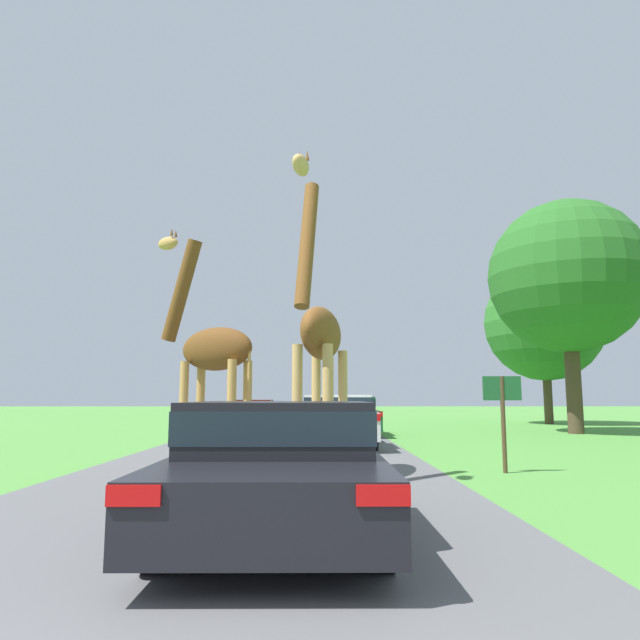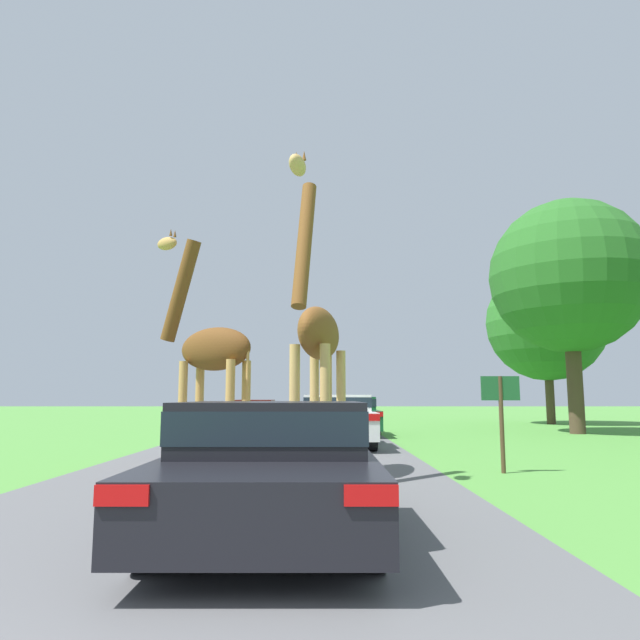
{
  "view_description": "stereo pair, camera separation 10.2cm",
  "coord_description": "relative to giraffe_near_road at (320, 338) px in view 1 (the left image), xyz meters",
  "views": [
    {
      "loc": [
        1.05,
        -0.84,
        1.36
      ],
      "look_at": [
        1.11,
        9.35,
        2.73
      ],
      "focal_mm": 32.0,
      "sensor_mm": 36.0,
      "label": 1
    },
    {
      "loc": [
        1.15,
        -0.84,
        1.36
      ],
      "look_at": [
        1.11,
        9.35,
        2.73
      ],
      "focal_mm": 32.0,
      "sensor_mm": 36.0,
      "label": 2
    }
  ],
  "objects": [
    {
      "name": "car_queue_left",
      "position": [
        -2.8,
        14.87,
        -1.74
      ],
      "size": [
        1.79,
        4.47,
        1.22
      ],
      "color": "#561914",
      "rests_on": "ground"
    },
    {
      "name": "sign_post",
      "position": [
        3.33,
        0.41,
        -1.19
      ],
      "size": [
        0.7,
        0.08,
        1.73
      ],
      "color": "#4C3823",
      "rests_on": "ground"
    },
    {
      "name": "road",
      "position": [
        -1.11,
        20.77,
        -2.4
      ],
      "size": [
        6.69,
        120.0,
        0.0
      ],
      "color": "#5B5B5E",
      "rests_on": "ground"
    },
    {
      "name": "giraffe_near_road",
      "position": [
        0.0,
        0.0,
        0.0
      ],
      "size": [
        1.05,
        2.98,
        5.3
      ],
      "rotation": [
        0.0,
        0.0,
        2.93
      ],
      "color": "tan",
      "rests_on": "ground"
    },
    {
      "name": "car_far_ahead",
      "position": [
        1.09,
        10.9,
        -1.68
      ],
      "size": [
        1.98,
        4.72,
        1.35
      ],
      "color": "#144C28",
      "rests_on": "ground"
    },
    {
      "name": "giraffe_companion",
      "position": [
        -2.33,
        2.0,
        -0.05
      ],
      "size": [
        2.54,
        1.69,
        5.15
      ],
      "rotation": [
        0.0,
        0.0,
        1.05
      ],
      "color": "tan",
      "rests_on": "ground"
    },
    {
      "name": "tree_right_cluster",
      "position": [
        11.53,
        18.62,
        2.69
      ],
      "size": [
        5.91,
        5.91,
        8.05
      ],
      "color": "#4C3828",
      "rests_on": "ground"
    },
    {
      "name": "tree_centre_back",
      "position": [
        9.56,
        11.3,
        3.51
      ],
      "size": [
        5.88,
        5.88,
        8.88
      ],
      "color": "#4C3828",
      "rests_on": "ground"
    },
    {
      "name": "car_lead_maroon",
      "position": [
        -0.44,
        -4.09,
        -1.7
      ],
      "size": [
        1.98,
        4.31,
        1.31
      ],
      "color": "black",
      "rests_on": "ground"
    },
    {
      "name": "car_queue_right",
      "position": [
        0.5,
        5.74,
        -1.64
      ],
      "size": [
        1.95,
        3.98,
        1.41
      ],
      "color": "silver",
      "rests_on": "ground"
    }
  ]
}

